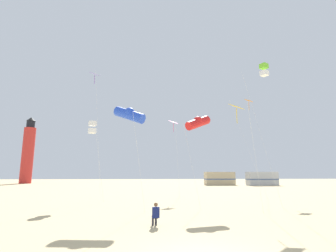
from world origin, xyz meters
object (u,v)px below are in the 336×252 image
object	(u,v)px
kite_diamond_violet	(95,80)
lighthouse_distant	(28,152)
kite_diamond_rainbow	(174,125)
kite_box_white	(92,127)
kite_diamond_orange	(249,105)
rv_van_silver	(262,179)
kite_box_lime	(264,70)
rv_van_tan	(220,178)
kite_diamond_gold	(237,110)
kite_tube_blue	(129,114)
kite_flyer_standing	(155,214)
kite_tube_scarlet	(198,122)

from	to	relation	value
kite_diamond_violet	lighthouse_distant	size ratio (longest dim) A/B	0.83
kite_diamond_rainbow	kite_box_white	world-z (taller)	kite_diamond_rainbow
kite_diamond_orange	rv_van_silver	world-z (taller)	kite_diamond_orange
kite_diamond_orange	rv_van_silver	size ratio (longest dim) A/B	1.73
kite_box_lime	rv_van_tan	size ratio (longest dim) A/B	1.91
kite_diamond_gold	kite_diamond_orange	distance (m)	13.73
kite_diamond_gold	lighthouse_distant	distance (m)	62.27
kite_box_white	rv_van_silver	world-z (taller)	kite_box_white
kite_tube_blue	kite_box_lime	distance (m)	13.42
kite_diamond_gold	kite_box_lime	distance (m)	7.89
kite_diamond_violet	rv_van_tan	distance (m)	37.10
kite_flyer_standing	kite_box_lime	xyz separation A→B (m)	(10.04, 8.03, 11.32)
rv_van_tan	kite_box_white	bearing A→B (deg)	-125.71
kite_diamond_gold	kite_tube_blue	size ratio (longest dim) A/B	1.00
kite_diamond_rainbow	kite_diamond_orange	distance (m)	9.44
kite_box_white	rv_van_silver	bearing A→B (deg)	45.72
kite_diamond_rainbow	kite_diamond_orange	bearing A→B (deg)	0.46
kite_box_white	kite_diamond_orange	xyz separation A→B (m)	(17.18, 5.09, 3.88)
kite_diamond_gold	kite_diamond_violet	distance (m)	17.68
lighthouse_distant	kite_tube_scarlet	bearing A→B (deg)	-53.48
kite_diamond_violet	kite_box_lime	distance (m)	18.00
kite_flyer_standing	kite_diamond_gold	bearing A→B (deg)	-158.73
kite_flyer_standing	rv_van_silver	world-z (taller)	rv_van_silver
kite_diamond_gold	kite_tube_scarlet	size ratio (longest dim) A/B	1.01
kite_tube_blue	kite_box_white	distance (m)	7.16
kite_diamond_rainbow	kite_diamond_violet	world-z (taller)	kite_diamond_violet
lighthouse_distant	rv_van_silver	bearing A→B (deg)	-13.67
kite_diamond_rainbow	rv_van_tan	world-z (taller)	kite_diamond_rainbow
lighthouse_distant	rv_van_tan	xyz separation A→B (m)	(46.13, -11.07, -6.45)
kite_tube_blue	kite_tube_scarlet	distance (m)	5.73
kite_box_white	rv_van_silver	distance (m)	42.02
kite_diamond_rainbow	kite_tube_scarlet	xyz separation A→B (m)	(1.17, -8.96, -1.45)
kite_diamond_orange	lighthouse_distant	distance (m)	57.29
kite_diamond_gold	kite_diamond_orange	size ratio (longest dim) A/B	0.65
kite_diamond_orange	kite_diamond_gold	bearing A→B (deg)	-115.23
kite_box_white	lighthouse_distant	distance (m)	50.15
kite_flyer_standing	kite_diamond_gold	world-z (taller)	kite_diamond_gold
kite_tube_blue	rv_van_tan	distance (m)	41.85
kite_tube_scarlet	lighthouse_distant	size ratio (longest dim) A/B	0.44
kite_flyer_standing	kite_diamond_violet	xyz separation A→B (m)	(-6.69, 14.60, 12.39)
kite_tube_blue	kite_diamond_orange	bearing A→B (deg)	39.89
kite_tube_scarlet	rv_van_silver	world-z (taller)	kite_tube_scarlet
kite_diamond_gold	rv_van_silver	distance (m)	41.06
rv_van_tan	kite_flyer_standing	bearing A→B (deg)	-112.21
lighthouse_distant	rv_van_silver	world-z (taller)	lighthouse_distant
kite_diamond_gold	lighthouse_distant	bearing A→B (deg)	126.60
kite_diamond_orange	kite_tube_scarlet	bearing A→B (deg)	-131.19
kite_box_lime	kite_diamond_violet	bearing A→B (deg)	158.57
kite_tube_blue	rv_van_silver	xyz separation A→B (m)	(25.16, 35.81, -5.37)
kite_diamond_gold	kite_diamond_violet	size ratio (longest dim) A/B	0.53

